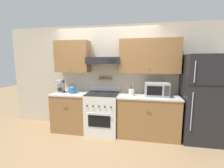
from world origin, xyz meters
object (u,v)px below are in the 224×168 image
Objects in this scene: utensil_crock at (131,92)px; stove_range at (103,112)px; microwave at (157,89)px; tea_kettle at (73,89)px; coffee_maker at (60,86)px; refrigerator at (202,99)px.

stove_range is at bearing 179.08° from utensil_crock.
stove_range is 2.09× the size of microwave.
stove_range is 1.35m from microwave.
coffee_maker is at bearing 175.07° from tea_kettle.
microwave is 0.55m from utensil_crock.
microwave is at bearing 0.33° from stove_range.
stove_range is at bearing 0.84° from tea_kettle.
refrigerator reaches higher than utensil_crock.
tea_kettle is at bearing -179.83° from refrigerator.
tea_kettle is (-0.74, -0.01, 0.54)m from stove_range.
coffee_maker is (-1.07, 0.02, 0.60)m from stove_range.
coffee_maker is at bearing 179.03° from stove_range.
coffee_maker is 1.05× the size of utensil_crock.
microwave reaches higher than tea_kettle.
utensil_crock is (1.74, -0.03, -0.08)m from coffee_maker.
stove_range is 3.63× the size of utensil_crock.
refrigerator is (2.13, -0.00, 0.43)m from stove_range.
coffee_maker reaches higher than tea_kettle.
coffee_maker is 2.28m from microwave.
refrigerator reaches higher than microwave.
utensil_crock is (-1.46, -0.01, 0.09)m from refrigerator.
tea_kettle is 0.34m from coffee_maker.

